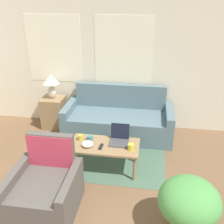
% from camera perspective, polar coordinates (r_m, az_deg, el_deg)
% --- Properties ---
extents(wall_back, '(6.51, 0.06, 2.60)m').
position_cam_1_polar(wall_back, '(5.27, -4.24, 10.71)').
color(wall_back, silver).
rests_on(wall_back, ground_plane).
extents(rug, '(1.93, 1.88, 0.01)m').
position_cam_1_polar(rug, '(4.76, -0.44, -8.14)').
color(rug, '#476651').
rests_on(rug, ground_plane).
extents(couch, '(2.06, 0.85, 0.93)m').
position_cam_1_polar(couch, '(5.13, 1.42, -1.89)').
color(couch, slate).
rests_on(couch, ground_plane).
extents(armchair, '(0.82, 0.85, 0.93)m').
position_cam_1_polar(armchair, '(3.60, -14.25, -16.19)').
color(armchair, '#514C47').
rests_on(armchair, ground_plane).
extents(side_table, '(0.44, 0.44, 0.64)m').
position_cam_1_polar(side_table, '(5.53, -12.50, -0.04)').
color(side_table, '#937551').
rests_on(side_table, ground_plane).
extents(table_lamp, '(0.32, 0.32, 0.49)m').
position_cam_1_polar(table_lamp, '(5.29, -13.14, 6.29)').
color(table_lamp, beige).
rests_on(table_lamp, side_table).
extents(coffee_table, '(1.07, 0.55, 0.44)m').
position_cam_1_polar(coffee_table, '(4.10, -1.64, -7.67)').
color(coffee_table, '#8E704C').
rests_on(coffee_table, ground_plane).
extents(laptop, '(0.29, 0.31, 0.26)m').
position_cam_1_polar(laptop, '(4.11, 1.61, -5.78)').
color(laptop, '#47474C').
rests_on(laptop, coffee_table).
extents(cup_navy, '(0.08, 0.08, 0.09)m').
position_cam_1_polar(cup_navy, '(4.19, -6.90, -5.52)').
color(cup_navy, gold).
rests_on(cup_navy, coffee_table).
extents(cup_yellow, '(0.09, 0.09, 0.08)m').
position_cam_1_polar(cup_yellow, '(4.17, -4.79, -5.66)').
color(cup_yellow, teal).
rests_on(cup_yellow, coffee_table).
extents(cup_white, '(0.10, 0.10, 0.10)m').
position_cam_1_polar(cup_white, '(3.93, 4.13, -7.60)').
color(cup_white, gold).
rests_on(cup_white, coffee_table).
extents(snack_bowl, '(0.18, 0.18, 0.08)m').
position_cam_1_polar(snack_bowl, '(4.03, -5.37, -6.94)').
color(snack_bowl, white).
rests_on(snack_bowl, coffee_table).
extents(tv_remote, '(0.06, 0.15, 0.02)m').
position_cam_1_polar(tv_remote, '(4.00, -2.41, -7.53)').
color(tv_remote, black).
rests_on(tv_remote, coffee_table).
extents(potted_plant, '(0.70, 0.70, 0.73)m').
position_cam_1_polar(potted_plant, '(3.23, 16.39, -18.52)').
color(potted_plant, '#996B42').
rests_on(potted_plant, ground_plane).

